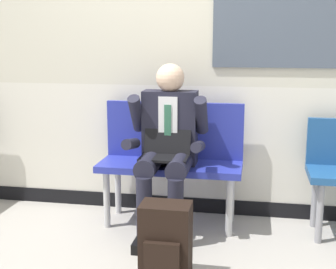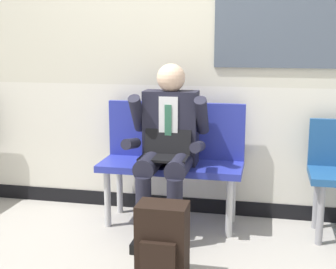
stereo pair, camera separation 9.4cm
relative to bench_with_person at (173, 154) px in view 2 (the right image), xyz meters
name	(u,v)px [view 2 (the right image)]	position (x,y,z in m)	size (l,w,h in m)	color
ground_plane	(167,241)	(0.04, -0.40, -0.54)	(18.00, 18.00, 0.00)	#9E9991
station_wall	(186,40)	(0.05, 0.27, 0.86)	(6.07, 0.17, 2.81)	beige
bench_with_person	(173,154)	(0.00, 0.00, 0.00)	(1.08, 0.42, 0.93)	#28339E
person_seated	(167,144)	(0.00, -0.20, 0.12)	(0.57, 0.70, 1.24)	#1E1E2D
backpack	(162,243)	(0.13, -0.94, -0.31)	(0.29, 0.24, 0.48)	black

